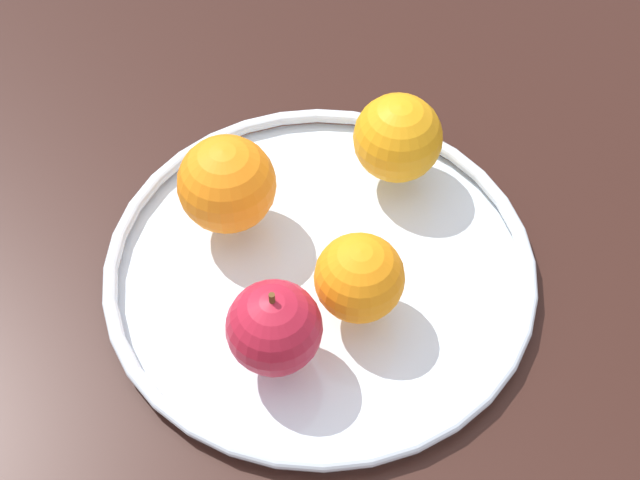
# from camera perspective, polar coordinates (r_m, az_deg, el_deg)

# --- Properties ---
(ground_plane) EXTENTS (1.32, 1.32, 0.04)m
(ground_plane) POSITION_cam_1_polar(r_m,az_deg,el_deg) (0.78, 0.00, -2.97)
(ground_plane) COLOR black
(fruit_bowl) EXTENTS (0.35, 0.35, 0.02)m
(fruit_bowl) POSITION_cam_1_polar(r_m,az_deg,el_deg) (0.76, 0.00, -1.75)
(fruit_bowl) COLOR silver
(fruit_bowl) RESTS_ON ground_plane
(apple) EXTENTS (0.07, 0.07, 0.08)m
(apple) POSITION_cam_1_polar(r_m,az_deg,el_deg) (0.68, -2.80, -5.35)
(apple) COLOR #AE1A2E
(apple) RESTS_ON fruit_bowl
(orange_back_right) EXTENTS (0.08, 0.08, 0.08)m
(orange_back_right) POSITION_cam_1_polar(r_m,az_deg,el_deg) (0.79, 4.53, 6.29)
(orange_back_right) COLOR orange
(orange_back_right) RESTS_ON fruit_bowl
(orange_front_left) EXTENTS (0.08, 0.08, 0.08)m
(orange_front_left) POSITION_cam_1_polar(r_m,az_deg,el_deg) (0.75, -5.54, 3.54)
(orange_front_left) COLOR orange
(orange_front_left) RESTS_ON fruit_bowl
(orange_center) EXTENTS (0.07, 0.07, 0.07)m
(orange_center) POSITION_cam_1_polar(r_m,az_deg,el_deg) (0.70, 2.40, -2.31)
(orange_center) COLOR orange
(orange_center) RESTS_ON fruit_bowl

